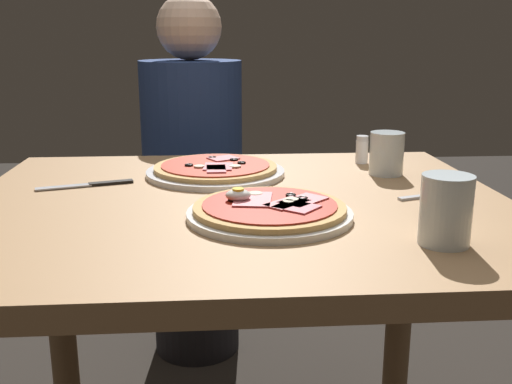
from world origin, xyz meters
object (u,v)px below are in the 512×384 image
pizza_foreground (269,211)px  fork (428,196)px  salt_shaker (362,150)px  water_glass_far (445,214)px  diner_person (194,191)px  pizza_across_left (216,170)px  dining_table (239,261)px  water_glass_near (386,156)px  knife (92,184)px

pizza_foreground → fork: bearing=19.3°
fork → salt_shaker: size_ratio=2.30×
water_glass_far → diner_person: diner_person is taller
pizza_across_left → salt_shaker: salt_shaker is taller
diner_person → dining_table: bearing=98.0°
water_glass_near → water_glass_far: bearing=-95.5°
water_glass_near → salt_shaker: water_glass_near is taller
water_glass_far → salt_shaker: water_glass_far is taller
pizza_across_left → knife: bearing=-163.0°
pizza_across_left → fork: size_ratio=1.99×
salt_shaker → pizza_across_left: bearing=-163.7°
water_glass_far → salt_shaker: (0.02, 0.58, -0.01)m
pizza_foreground → water_glass_near: size_ratio=2.99×
water_glass_far → salt_shaker: bearing=88.1°
pizza_foreground → diner_person: 0.96m
water_glass_near → diner_person: bearing=125.9°
water_glass_near → knife: size_ratio=0.49×
pizza_across_left → water_glass_near: (0.38, -0.02, 0.03)m
fork → salt_shaker: (-0.05, 0.32, 0.03)m
dining_table → fork: fork is taller
water_glass_near → pizza_across_left: bearing=177.0°
dining_table → pizza_across_left: size_ratio=3.36×
pizza_foreground → water_glass_near: bearing=46.5°
fork → diner_person: (-0.48, 0.82, -0.20)m
pizza_across_left → diner_person: 0.64m
dining_table → pizza_foreground: size_ratio=3.63×
dining_table → salt_shaker: size_ratio=15.39×
pizza_across_left → fork: pizza_across_left is taller
water_glass_near → diner_person: diner_person is taller
water_glass_far → knife: size_ratio=0.55×
dining_table → pizza_across_left: bearing=101.6°
water_glass_near → water_glass_far: 0.46m
water_glass_far → pizza_foreground: bearing=148.6°
water_glass_far → salt_shaker: size_ratio=1.57×
water_glass_near → fork: 0.20m
pizza_foreground → water_glass_far: (0.25, -0.15, 0.03)m
water_glass_near → water_glass_far: size_ratio=0.90×
salt_shaker → dining_table: bearing=-135.3°
dining_table → diner_person: bearing=98.0°
dining_table → salt_shaker: salt_shaker is taller
diner_person → pizza_foreground: bearing=99.8°
dining_table → diner_person: 0.82m
diner_person → water_glass_near: bearing=125.9°
pizza_across_left → knife: 0.27m
pizza_foreground → salt_shaker: salt_shaker is taller
water_glass_near → knife: bearing=-174.8°
pizza_foreground → salt_shaker: (0.27, 0.43, 0.02)m
pizza_across_left → salt_shaker: size_ratio=4.58×
pizza_across_left → knife: (-0.26, -0.08, -0.01)m
water_glass_near → dining_table: bearing=-151.1°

